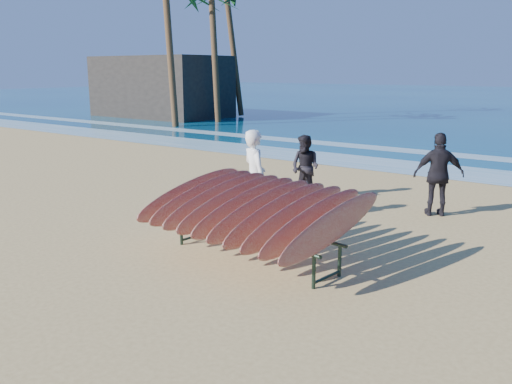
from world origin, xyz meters
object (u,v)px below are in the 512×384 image
Objects in this scene: person_dark_a at (305,167)px; building at (161,87)px; person_dark_b at (439,175)px; surfboard_rack at (254,209)px; palm_mid at (214,1)px; person_white at (255,176)px.

person_dark_a is 0.18× the size of building.
person_dark_a is 3.10m from person_dark_b.
surfboard_rack is 28.88m from building.
person_dark_b is 22.92m from palm_mid.
person_dark_a is at bearing 116.91° from surfboard_rack.
person_dark_b is 27.39m from building.
person_dark_b is (3.07, 0.43, 0.12)m from person_dark_a.
palm_mid reaches higher than person_white.
building reaches higher than person_dark_b.
person_dark_a is at bearing -56.23° from person_white.
person_white is 22.61m from palm_mid.
person_dark_a is (-0.22, 2.31, -0.17)m from person_white.
person_white is 1.06× the size of person_dark_b.
building is at bearing 145.44° from surfboard_rack.
palm_mid reaches higher than building.
palm_mid is (-14.89, 15.95, 5.93)m from person_white.
building is (-23.40, 14.20, 1.07)m from person_dark_b.
person_dark_b is (2.86, 2.74, -0.06)m from person_white.
building is (-20.54, 16.94, 1.02)m from person_white.
building is 1.14× the size of palm_mid.
building is at bearing -62.31° from person_dark_b.
person_white is 1.22× the size of person_dark_a.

